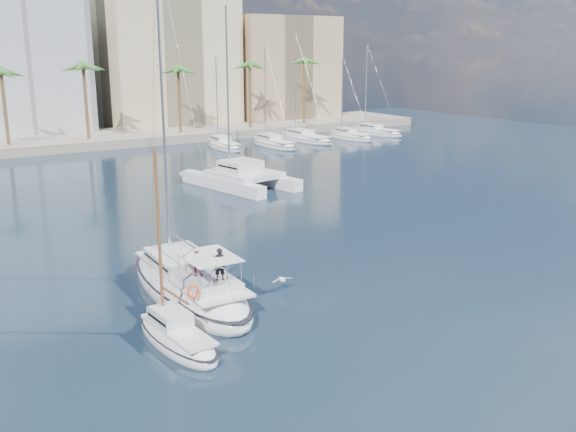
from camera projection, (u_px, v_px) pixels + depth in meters
ground at (292, 286)px, 35.80m from camera, size 160.00×160.00×0.00m
quay at (41, 143)px, 85.21m from camera, size 120.00×14.00×1.20m
building_beige at (167, 67)px, 101.68m from camera, size 20.00×14.00×20.00m
building_tan_right at (280, 71)px, 110.80m from camera, size 18.00×12.00×18.00m
palm_centre at (41, 69)px, 79.50m from camera, size 3.60×3.60×12.30m
palm_right at (274, 65)px, 97.34m from camera, size 3.60×3.60×12.30m
main_sloop at (189, 285)px, 34.27m from camera, size 4.43×12.83×18.87m
small_sloop at (177, 336)px, 28.65m from camera, size 2.43×6.50×9.18m
catamaran at (241, 175)px, 61.18m from camera, size 7.61×12.17×16.62m
seagull at (282, 280)px, 34.88m from camera, size 1.23×0.53×0.23m
moored_yacht_a at (224, 149)px, 84.48m from camera, size 3.37×9.52×11.90m
moored_yacht_b at (274, 147)px, 86.26m from camera, size 3.32×10.83×13.72m
moored_yacht_c at (305, 141)px, 91.30m from camera, size 3.98×12.33×15.54m
moored_yacht_d at (350, 139)px, 93.08m from camera, size 3.52×9.55×11.90m
moored_yacht_e at (375, 135)px, 98.12m from camera, size 4.61×11.11×13.72m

